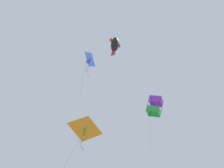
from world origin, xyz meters
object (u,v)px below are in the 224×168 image
Objects in this scene: kite_fish_upper_right at (115,45)px; kite_box_near_left at (155,106)px; kite_delta_mid_left at (85,129)px; kite_delta_near_right at (90,60)px.

kite_box_near_left is at bearing 12.90° from kite_fish_upper_right.
kite_fish_upper_right reaches higher than kite_delta_mid_left.
kite_delta_mid_left is at bearing 135.05° from kite_box_near_left.
kite_box_near_left is at bearing -50.16° from kite_delta_near_right.
kite_box_near_left is 8.96m from kite_delta_near_right.
kite_box_near_left is (-5.13, -6.63, -2.73)m from kite_fish_upper_right.
kite_delta_near_right is at bearing 55.96° from kite_delta_mid_left.
kite_fish_upper_right is 8.82m from kite_box_near_left.
kite_fish_upper_right is 5.80m from kite_delta_near_right.
kite_delta_mid_left is at bearing -158.51° from kite_delta_near_right.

